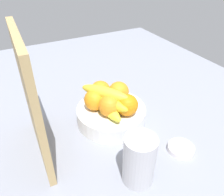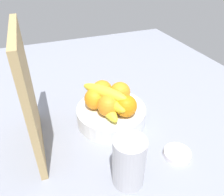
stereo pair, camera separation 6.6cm
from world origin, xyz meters
TOP-DOWN VIEW (x-y plane):
  - ground_plane at (0.00, 0.00)cm, footprint 180.00×140.00cm
  - fruit_bowl at (2.31, -0.31)cm, footprint 23.54×23.54cm
  - orange_front_left at (5.29, -4.48)cm, footprint 7.16×7.16cm
  - orange_front_right at (8.73, 0.89)cm, footprint 7.16×7.16cm
  - orange_center at (4.54, 4.89)cm, footprint 7.16×7.16cm
  - orange_back_left at (-0.66, 2.11)cm, footprint 7.16×7.16cm
  - orange_back_right at (-2.90, -3.03)cm, footprint 7.16×7.16cm
  - banana_bunch at (1.86, 2.21)cm, footprint 18.26×13.34cm
  - cutting_board at (-0.25, 24.60)cm, footprint 28.04×2.69cm
  - thermos_tumbler at (-22.03, 4.70)cm, footprint 8.21×8.21cm
  - jar_lid at (-19.71, -12.24)cm, footprint 7.90×7.90cm

SIDE VIEW (x-z plane):
  - ground_plane at x=0.00cm, z-range -3.00..0.00cm
  - jar_lid at x=-19.71cm, z-range 0.00..1.59cm
  - fruit_bowl at x=2.31cm, z-range 0.00..5.63cm
  - thermos_tumbler at x=-22.03cm, z-range 0.00..14.30cm
  - orange_front_left at x=5.29cm, z-range 5.63..12.79cm
  - orange_front_right at x=8.73cm, z-range 5.63..12.79cm
  - orange_center at x=4.54cm, z-range 5.63..12.79cm
  - orange_back_left at x=-0.66cm, z-range 5.63..12.79cm
  - orange_back_right at x=-2.90cm, z-range 5.63..12.79cm
  - banana_bunch at x=1.86cm, z-range 5.63..14.03cm
  - cutting_board at x=-0.25cm, z-range 0.00..36.00cm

